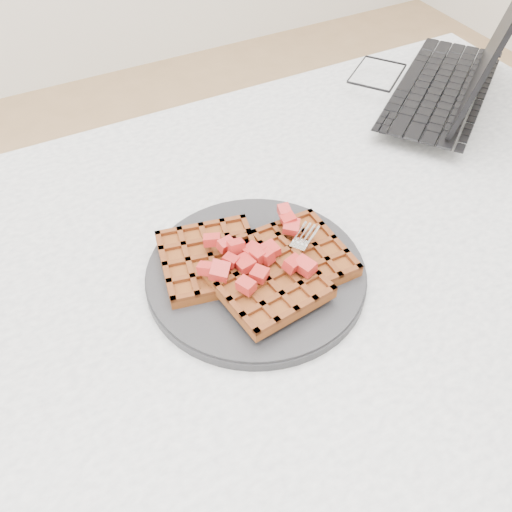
# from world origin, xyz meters

# --- Properties ---
(ground) EXTENTS (4.00, 4.00, 0.00)m
(ground) POSITION_xyz_m (0.00, 0.00, 0.00)
(ground) COLOR tan
(ground) RESTS_ON ground
(table) EXTENTS (1.20, 0.80, 0.75)m
(table) POSITION_xyz_m (0.00, 0.00, 0.64)
(table) COLOR silver
(table) RESTS_ON ground
(plate) EXTENTS (0.27, 0.27, 0.02)m
(plate) POSITION_xyz_m (-0.09, -0.02, 0.76)
(plate) COLOR #232326
(plate) RESTS_ON table
(waffles) EXTENTS (0.23, 0.21, 0.03)m
(waffles) POSITION_xyz_m (-0.09, -0.02, 0.78)
(waffles) COLOR brown
(waffles) RESTS_ON plate
(strawberry_pile) EXTENTS (0.15, 0.15, 0.02)m
(strawberry_pile) POSITION_xyz_m (-0.09, -0.02, 0.80)
(strawberry_pile) COLOR #950C0C
(strawberry_pile) RESTS_ON waffles
(fork) EXTENTS (0.16, 0.12, 0.02)m
(fork) POSITION_xyz_m (-0.06, -0.05, 0.77)
(fork) COLOR silver
(fork) RESTS_ON plate
(laptop) EXTENTS (0.43, 0.41, 0.24)m
(laptop) POSITION_xyz_m (0.38, 0.22, 0.79)
(laptop) COLOR black
(laptop) RESTS_ON table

